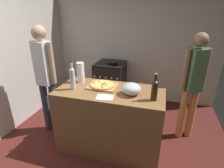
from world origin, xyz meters
TOP-DOWN VIEW (x-y plane):
  - ground_plane at (0.00, 1.26)m, footprint 3.82×3.12m
  - kitchen_wall_rear at (0.00, 2.57)m, footprint 3.82×0.10m
  - kitchen_wall_left at (-1.66, 1.26)m, footprint 0.10×3.12m
  - counter at (0.13, 0.78)m, footprint 1.45×0.70m
  - cutting_board at (-0.01, 0.86)m, footprint 0.40×0.32m
  - pizza at (-0.01, 0.86)m, footprint 0.34×0.34m
  - mixing_bowl at (0.42, 0.74)m, footprint 0.25×0.25m
  - paper_towel_roll at (-0.37, 0.95)m, footprint 0.11×0.11m
  - wine_bottle_clear at (0.71, 0.66)m, footprint 0.08×0.08m
  - wine_bottle_dark at (-0.36, 0.68)m, footprint 0.07×0.07m
  - recipe_sheet at (0.13, 0.56)m, footprint 0.23×0.18m
  - stove at (-0.28, 2.17)m, footprint 0.60×0.64m
  - person_in_stripes at (-0.94, 0.88)m, footprint 0.38×0.22m
  - person_in_red at (1.22, 1.34)m, footprint 0.35×0.28m

SIDE VIEW (x-z plane):
  - ground_plane at x=0.00m, z-range -0.02..0.00m
  - stove at x=-0.28m, z-range -0.02..0.92m
  - counter at x=0.13m, z-range 0.00..0.93m
  - recipe_sheet at x=0.13m, z-range 0.93..0.94m
  - cutting_board at x=-0.01m, z-range 0.93..0.95m
  - person_in_red at x=1.22m, z-range 0.13..1.79m
  - pizza at x=-0.01m, z-range 0.95..0.98m
  - mixing_bowl at x=0.42m, z-range 0.93..1.09m
  - person_in_stripes at x=-0.94m, z-range 0.14..1.89m
  - wine_bottle_clear at x=0.71m, z-range 0.91..1.24m
  - paper_towel_roll at x=-0.37m, z-range 0.93..1.23m
  - wine_bottle_dark at x=-0.36m, z-range 0.91..1.30m
  - kitchen_wall_rear at x=0.00m, z-range 0.00..2.60m
  - kitchen_wall_left at x=-1.66m, z-range 0.00..2.60m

